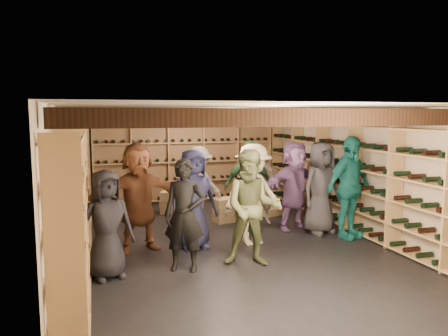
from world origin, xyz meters
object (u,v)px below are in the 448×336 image
person_9 (198,186)px  crate_stack_left (172,203)px  person_0 (107,224)px  person_12 (321,188)px  crate_stack_right (226,210)px  person_10 (249,186)px  person_7 (262,186)px  person_8 (320,183)px  person_2 (252,208)px  person_5 (139,197)px  person_4 (349,187)px  crate_loose (271,211)px  person_6 (193,199)px  person_1 (184,215)px  person_3 (253,194)px  person_11 (295,186)px

person_9 → crate_stack_left: bearing=91.2°
person_0 → person_12: bearing=-1.5°
crate_stack_right → person_10: size_ratio=0.32×
person_0 → person_10: (2.74, 1.76, 0.13)m
person_7 → person_0: bearing=-151.7°
crate_stack_right → person_9: bearing=-178.6°
person_7 → person_8: (1.13, -0.40, 0.07)m
person_2 → person_7: size_ratio=1.12×
crate_stack_right → person_8: size_ratio=0.33×
person_0 → person_5: (0.56, 1.14, 0.15)m
person_4 → person_10: bearing=129.5°
person_2 → person_9: (-0.20, 2.66, -0.07)m
person_2 → person_9: bearing=114.7°
person_4 → person_8: 1.08m
crate_loose → person_6: (-2.24, -1.88, 0.77)m
crate_loose → person_7: 1.06m
person_2 → person_4: bearing=41.9°
person_1 → person_5: person_5 is taller
person_2 → person_12: (1.90, 1.31, -0.00)m
person_3 → crate_stack_right: bearing=79.6°
person_11 → person_5: bearing=174.5°
crate_stack_left → person_11: 3.01m
crate_stack_right → person_12: bearing=-42.2°
person_6 → person_9: size_ratio=1.05×
person_2 → person_12: bearing=55.1°
crate_stack_right → person_4: bearing=-44.4°
person_7 → person_10: (-0.49, -0.52, 0.11)m
crate_loose → person_1: 3.98m
person_2 → person_11: (1.54, 1.74, -0.00)m
person_0 → person_1: size_ratio=0.93×
person_9 → person_3: bearing=-86.5°
crate_stack_left → person_10: (1.18, -1.95, 0.64)m
crate_stack_right → person_7: 0.94m
person_1 → person_4: (3.26, 0.81, 0.12)m
person_0 → person_10: size_ratio=0.86×
crate_stack_left → person_12: size_ratio=0.33×
crate_stack_right → person_10: (0.22, -0.84, 0.64)m
crate_loose → person_2: person_2 is taller
crate_stack_left → person_2: person_2 is taller
person_1 → person_2: (1.03, -0.07, 0.06)m
person_1 → person_6: size_ratio=0.97×
crate_loose → person_0: size_ratio=0.32×
crate_stack_left → person_10: bearing=-58.9°
crate_stack_right → person_8: (1.84, -0.72, 0.60)m
person_8 → person_9: 2.53m
crate_stack_right → crate_stack_left: bearing=130.7°
person_8 → person_10: 1.63m
crate_stack_right → person_9: person_9 is taller
person_2 → person_9: person_2 is taller
crate_loose → person_11: size_ratio=0.28×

